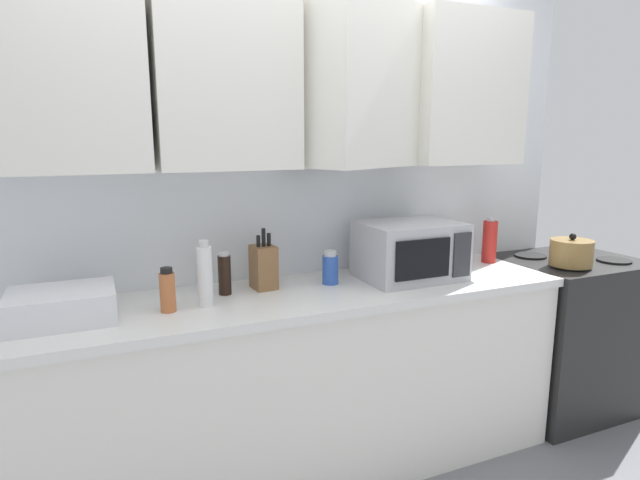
{
  "coord_description": "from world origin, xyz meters",
  "views": [
    {
      "loc": [
        -0.85,
        -2.42,
        1.58
      ],
      "look_at": [
        0.09,
        -0.25,
        1.12
      ],
      "focal_mm": 29.26,
      "sensor_mm": 36.0,
      "label": 1
    }
  ],
  "objects_px": {
    "bottle_white_jar": "(205,275)",
    "bottle_blue_cleaner": "(330,268)",
    "knife_block": "(264,266)",
    "bottle_red_sauce": "(490,241)",
    "stove_range": "(564,333)",
    "bottle_clear_tall": "(448,242)",
    "bottle_soy_dark": "(225,274)",
    "kettle": "(571,253)",
    "bottle_spice_jar": "(167,291)",
    "dish_rack": "(62,306)",
    "microwave": "(410,250)"
  },
  "relations": [
    {
      "from": "bottle_white_jar",
      "to": "bottle_blue_cleaner",
      "type": "distance_m",
      "value": 0.62
    },
    {
      "from": "knife_block",
      "to": "bottle_red_sauce",
      "type": "bearing_deg",
      "value": -0.18
    },
    {
      "from": "bottle_white_jar",
      "to": "bottle_red_sauce",
      "type": "xyz_separation_m",
      "value": [
        1.61,
        0.15,
        -0.01
      ]
    },
    {
      "from": "stove_range",
      "to": "bottle_clear_tall",
      "type": "xyz_separation_m",
      "value": [
        -0.69,
        0.24,
        0.56
      ]
    },
    {
      "from": "knife_block",
      "to": "bottle_soy_dark",
      "type": "bearing_deg",
      "value": -173.39
    },
    {
      "from": "kettle",
      "to": "bottle_white_jar",
      "type": "bearing_deg",
      "value": 176.37
    },
    {
      "from": "bottle_clear_tall",
      "to": "bottle_red_sauce",
      "type": "bearing_deg",
      "value": -27.02
    },
    {
      "from": "bottle_spice_jar",
      "to": "bottle_soy_dark",
      "type": "xyz_separation_m",
      "value": [
        0.26,
        0.14,
        0.01
      ]
    },
    {
      "from": "kettle",
      "to": "bottle_blue_cleaner",
      "type": "relative_size",
      "value": 1.35
    },
    {
      "from": "dish_rack",
      "to": "knife_block",
      "type": "relative_size",
      "value": 1.35
    },
    {
      "from": "stove_range",
      "to": "bottle_soy_dark",
      "type": "height_order",
      "value": "bottle_soy_dark"
    },
    {
      "from": "dish_rack",
      "to": "bottle_spice_jar",
      "type": "bearing_deg",
      "value": -6.81
    },
    {
      "from": "stove_range",
      "to": "kettle",
      "type": "distance_m",
      "value": 0.57
    },
    {
      "from": "knife_block",
      "to": "bottle_clear_tall",
      "type": "distance_m",
      "value": 1.11
    },
    {
      "from": "knife_block",
      "to": "bottle_blue_cleaner",
      "type": "height_order",
      "value": "knife_block"
    },
    {
      "from": "stove_range",
      "to": "bottle_clear_tall",
      "type": "bearing_deg",
      "value": 160.98
    },
    {
      "from": "kettle",
      "to": "bottle_red_sauce",
      "type": "bearing_deg",
      "value": 139.1
    },
    {
      "from": "kettle",
      "to": "bottle_blue_cleaner",
      "type": "bearing_deg",
      "value": 170.25
    },
    {
      "from": "bottle_soy_dark",
      "to": "bottle_spice_jar",
      "type": "bearing_deg",
      "value": -151.67
    },
    {
      "from": "stove_range",
      "to": "bottle_blue_cleaner",
      "type": "xyz_separation_m",
      "value": [
        -1.48,
        0.09,
        0.52
      ]
    },
    {
      "from": "bottle_clear_tall",
      "to": "bottle_blue_cleaner",
      "type": "distance_m",
      "value": 0.81
    },
    {
      "from": "dish_rack",
      "to": "bottle_white_jar",
      "type": "bearing_deg",
      "value": -4.03
    },
    {
      "from": "kettle",
      "to": "bottle_red_sauce",
      "type": "height_order",
      "value": "bottle_red_sauce"
    },
    {
      "from": "bottle_soy_dark",
      "to": "knife_block",
      "type": "bearing_deg",
      "value": 6.61
    },
    {
      "from": "bottle_white_jar",
      "to": "stove_range",
      "type": "bearing_deg",
      "value": 0.48
    },
    {
      "from": "knife_block",
      "to": "bottle_red_sauce",
      "type": "relative_size",
      "value": 1.11
    },
    {
      "from": "stove_range",
      "to": "bottle_soy_dark",
      "type": "relative_size",
      "value": 4.77
    },
    {
      "from": "bottle_clear_tall",
      "to": "bottle_soy_dark",
      "type": "bearing_deg",
      "value": -174.66
    },
    {
      "from": "kettle",
      "to": "bottle_soy_dark",
      "type": "distance_m",
      "value": 1.83
    },
    {
      "from": "bottle_spice_jar",
      "to": "bottle_red_sauce",
      "type": "height_order",
      "value": "bottle_red_sauce"
    },
    {
      "from": "stove_range",
      "to": "bottle_red_sauce",
      "type": "height_order",
      "value": "bottle_red_sauce"
    },
    {
      "from": "knife_block",
      "to": "bottle_blue_cleaner",
      "type": "xyz_separation_m",
      "value": [
        0.31,
        -0.05,
        -0.03
      ]
    },
    {
      "from": "microwave",
      "to": "knife_block",
      "type": "bearing_deg",
      "value": 170.92
    },
    {
      "from": "stove_range",
      "to": "bottle_red_sauce",
      "type": "bearing_deg",
      "value": 164.59
    },
    {
      "from": "microwave",
      "to": "bottle_spice_jar",
      "type": "relative_size",
      "value": 2.65
    },
    {
      "from": "dish_rack",
      "to": "bottle_soy_dark",
      "type": "distance_m",
      "value": 0.65
    },
    {
      "from": "bottle_soy_dark",
      "to": "kettle",
      "type": "bearing_deg",
      "value": -8.04
    },
    {
      "from": "bottle_spice_jar",
      "to": "bottle_red_sauce",
      "type": "bearing_deg",
      "value": 5.18
    },
    {
      "from": "kettle",
      "to": "bottle_white_jar",
      "type": "distance_m",
      "value": 1.93
    },
    {
      "from": "microwave",
      "to": "dish_rack",
      "type": "distance_m",
      "value": 1.55
    },
    {
      "from": "bottle_white_jar",
      "to": "bottle_blue_cleaner",
      "type": "bearing_deg",
      "value": 9.6
    },
    {
      "from": "bottle_clear_tall",
      "to": "bottle_soy_dark",
      "type": "distance_m",
      "value": 1.3
    },
    {
      "from": "dish_rack",
      "to": "bottle_blue_cleaner",
      "type": "height_order",
      "value": "bottle_blue_cleaner"
    },
    {
      "from": "kettle",
      "to": "dish_rack",
      "type": "distance_m",
      "value": 2.47
    },
    {
      "from": "bottle_blue_cleaner",
      "to": "dish_rack",
      "type": "bearing_deg",
      "value": -176.72
    },
    {
      "from": "bottle_red_sauce",
      "to": "bottle_soy_dark",
      "type": "relative_size",
      "value": 1.33
    },
    {
      "from": "bottle_soy_dark",
      "to": "microwave",
      "type": "bearing_deg",
      "value": -5.86
    },
    {
      "from": "bottle_clear_tall",
      "to": "bottle_red_sauce",
      "type": "height_order",
      "value": "bottle_red_sauce"
    },
    {
      "from": "microwave",
      "to": "bottle_blue_cleaner",
      "type": "distance_m",
      "value": 0.41
    },
    {
      "from": "dish_rack",
      "to": "bottle_clear_tall",
      "type": "distance_m",
      "value": 1.95
    }
  ]
}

